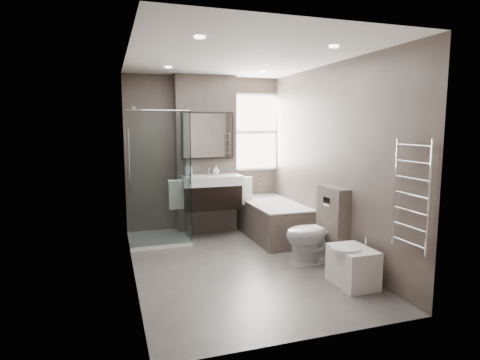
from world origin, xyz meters
name	(u,v)px	position (x,y,z in m)	size (l,w,h in m)	color
room	(239,165)	(0.00, 0.00, 1.30)	(2.70, 3.90, 2.70)	#55514E
vanity_pier	(206,155)	(0.00, 1.77, 1.30)	(1.00, 0.25, 2.60)	#524740
vanity	(211,192)	(0.00, 1.43, 0.74)	(0.95, 0.47, 0.66)	black
mirror_cabinet	(208,136)	(0.00, 1.61, 1.63)	(0.86, 0.08, 0.76)	black
towel_left	(177,195)	(-0.56, 1.40, 0.72)	(0.24, 0.06, 0.44)	silver
towel_right	(245,191)	(0.56, 1.40, 0.72)	(0.24, 0.06, 0.44)	silver
shower_enclosure	(165,211)	(-0.75, 1.35, 0.49)	(0.90, 0.90, 2.00)	white
bathtub	(272,218)	(0.92, 1.10, 0.32)	(0.75, 1.60, 0.57)	#524740
window	(254,132)	(0.90, 1.88, 1.68)	(0.98, 0.06, 1.33)	white
toilet	(314,233)	(0.97, -0.20, 0.39)	(0.44, 0.77, 0.79)	white
cistern_box	(332,225)	(1.21, -0.25, 0.50)	(0.19, 0.55, 1.00)	#524740
bidet	(352,266)	(1.01, -1.01, 0.23)	(0.46, 0.54, 0.56)	white
towel_radiator	(411,195)	(1.25, -1.60, 1.12)	(0.03, 0.49, 1.10)	silver
soap_bottle_a	(189,169)	(-0.35, 1.49, 1.11)	(0.10, 0.10, 0.22)	white
soap_bottle_b	(216,170)	(0.11, 1.53, 1.08)	(0.12, 0.12, 0.15)	white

